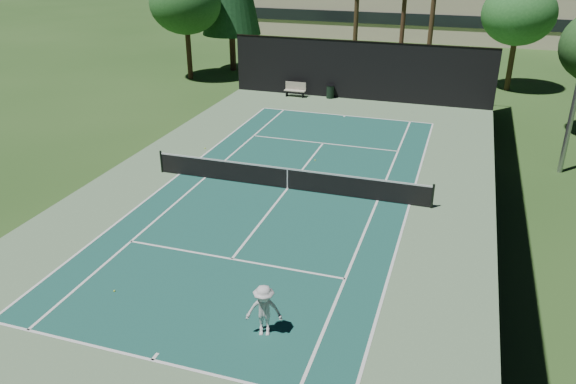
% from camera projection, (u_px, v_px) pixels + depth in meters
% --- Properties ---
extents(ground, '(160.00, 160.00, 0.00)m').
position_uv_depth(ground, '(287.00, 189.00, 25.49)').
color(ground, '#2A4D1D').
rests_on(ground, ground).
extents(apron_slab, '(18.00, 32.00, 0.01)m').
position_uv_depth(apron_slab, '(287.00, 189.00, 25.49)').
color(apron_slab, '#66895F').
rests_on(apron_slab, ground).
extents(court_surface, '(10.97, 23.77, 0.01)m').
position_uv_depth(court_surface, '(287.00, 189.00, 25.49)').
color(court_surface, '#1A5349').
rests_on(court_surface, ground).
extents(court_lines, '(11.07, 23.87, 0.01)m').
position_uv_depth(court_lines, '(287.00, 189.00, 25.48)').
color(court_lines, white).
rests_on(court_lines, ground).
extents(tennis_net, '(12.90, 0.10, 1.10)m').
position_uv_depth(tennis_net, '(287.00, 178.00, 25.26)').
color(tennis_net, black).
rests_on(tennis_net, ground).
extents(fence, '(18.04, 32.05, 4.03)m').
position_uv_depth(fence, '(288.00, 147.00, 24.71)').
color(fence, black).
rests_on(fence, ground).
extents(player, '(1.18, 0.86, 1.63)m').
position_uv_depth(player, '(264.00, 311.00, 15.90)').
color(player, silver).
rests_on(player, ground).
extents(tennis_ball_a, '(0.07, 0.07, 0.07)m').
position_uv_depth(tennis_ball_a, '(114.00, 291.00, 18.14)').
color(tennis_ball_a, '#D7F437').
rests_on(tennis_ball_a, ground).
extents(tennis_ball_b, '(0.06, 0.06, 0.06)m').
position_uv_depth(tennis_ball_b, '(315.00, 160.00, 28.66)').
color(tennis_ball_b, '#E1F237').
rests_on(tennis_ball_b, ground).
extents(tennis_ball_c, '(0.07, 0.07, 0.07)m').
position_uv_depth(tennis_ball_c, '(374.00, 185.00, 25.85)').
color(tennis_ball_c, gold).
rests_on(tennis_ball_c, ground).
extents(tennis_ball_d, '(0.07, 0.07, 0.07)m').
position_uv_depth(tennis_ball_d, '(205.00, 148.00, 30.22)').
color(tennis_ball_d, '#D7F537').
rests_on(tennis_ball_d, ground).
extents(park_bench, '(1.50, 0.45, 1.02)m').
position_uv_depth(park_bench, '(295.00, 89.00, 39.79)').
color(park_bench, beige).
rests_on(park_bench, ground).
extents(trash_bin, '(0.56, 0.56, 0.95)m').
position_uv_depth(trash_bin, '(330.00, 91.00, 39.41)').
color(trash_bin, black).
rests_on(trash_bin, ground).
extents(decid_tree_a, '(5.12, 5.12, 7.62)m').
position_uv_depth(decid_tree_a, '(519.00, 14.00, 39.44)').
color(decid_tree_a, '#4D3921').
rests_on(decid_tree_a, ground).
extents(decid_tree_c, '(5.44, 5.44, 8.09)m').
position_uv_depth(decid_tree_c, '(185.00, 3.00, 42.56)').
color(decid_tree_c, '#4A2E1F').
rests_on(decid_tree_c, ground).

